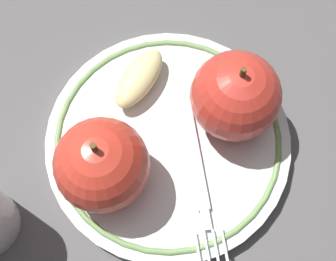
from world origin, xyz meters
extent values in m
plane|color=#535051|center=(0.00, 0.00, 0.00)|extent=(2.00, 2.00, 0.00)
cylinder|color=silver|center=(-0.02, -0.01, 0.01)|extent=(0.24, 0.24, 0.02)
torus|color=#739A59|center=(-0.02, -0.01, 0.02)|extent=(0.22, 0.22, 0.01)
sphere|color=red|center=(0.04, 0.03, 0.06)|extent=(0.08, 0.08, 0.08)
cylinder|color=brown|center=(0.04, 0.03, 0.11)|extent=(0.00, 0.00, 0.01)
sphere|color=red|center=(-0.08, -0.03, 0.06)|extent=(0.08, 0.08, 0.08)
cylinder|color=brown|center=(-0.08, -0.03, 0.11)|extent=(0.00, 0.00, 0.01)
ellipsoid|color=beige|center=(0.01, -0.07, 0.03)|extent=(0.06, 0.08, 0.02)
cube|color=silver|center=(-0.04, 0.01, 0.02)|extent=(0.03, 0.10, 0.00)
cube|color=silver|center=(-0.05, 0.07, 0.02)|extent=(0.01, 0.02, 0.00)
camera|label=1|loc=(-0.02, 0.15, 0.44)|focal=50.00mm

